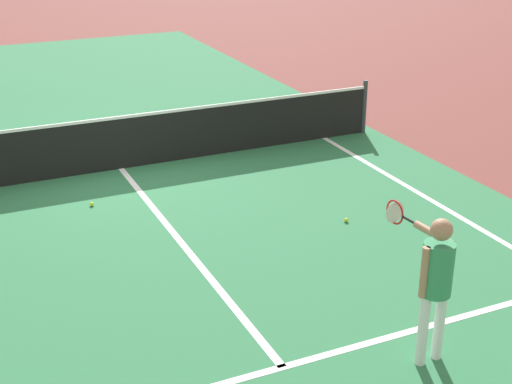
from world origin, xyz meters
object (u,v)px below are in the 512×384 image
(net, at_px, (119,142))
(tennis_ball_mid_court, at_px, (346,220))
(player_near, at_px, (435,274))
(tennis_ball_near_net, at_px, (92,204))

(net, height_order, tennis_ball_mid_court, net)
(player_near, distance_m, tennis_ball_mid_court, 3.60)
(player_near, relative_size, tennis_ball_mid_court, 24.79)
(player_near, bearing_deg, tennis_ball_mid_court, 73.02)
(net, relative_size, player_near, 6.17)
(tennis_ball_near_net, bearing_deg, net, 59.34)
(player_near, distance_m, tennis_ball_near_net, 6.01)
(net, height_order, tennis_ball_near_net, net)
(net, distance_m, player_near, 7.07)
(tennis_ball_mid_court, xyz_separation_m, tennis_ball_near_net, (-3.30, 2.16, 0.00))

